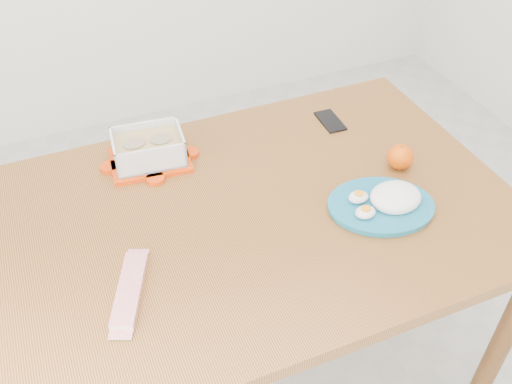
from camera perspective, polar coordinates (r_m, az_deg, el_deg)
name	(u,v)px	position (r m, az deg, el deg)	size (l,w,h in m)	color
ground	(284,369)	(2.08, 2.79, -17.26)	(3.50, 3.50, 0.00)	#B7B7B2
dining_table	(256,231)	(1.56, 0.00, -3.97)	(1.37, 0.91, 0.75)	#9D5C2C
food_container	(149,149)	(1.65, -10.68, 4.25)	(0.24, 0.19, 0.09)	#E13906
orange_fruit	(400,157)	(1.66, 14.23, 3.42)	(0.07, 0.07, 0.07)	red
rice_plate	(386,201)	(1.53, 12.86, -0.90)	(0.35, 0.35, 0.07)	#196B8C
candy_bar	(130,290)	(1.34, -12.51, -9.52)	(0.21, 0.05, 0.02)	red
smartphone	(330,121)	(1.83, 7.43, 7.06)	(0.06, 0.12, 0.01)	black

